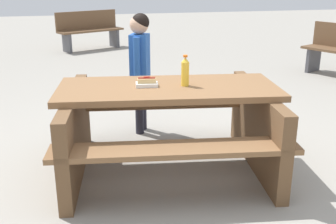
{
  "coord_description": "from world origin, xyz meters",
  "views": [
    {
      "loc": [
        0.76,
        3.13,
        1.61
      ],
      "look_at": [
        0.0,
        0.0,
        0.52
      ],
      "focal_mm": 43.38,
      "sensor_mm": 36.0,
      "label": 1
    }
  ],
  "objects_px": {
    "soda_bottle": "(185,72)",
    "picnic_table": "(168,121)",
    "hotdog_tray": "(147,83)",
    "child_in_coat": "(140,58)",
    "park_bench_mid": "(90,29)"
  },
  "relations": [
    {
      "from": "picnic_table",
      "to": "child_in_coat",
      "type": "distance_m",
      "value": 1.02
    },
    {
      "from": "picnic_table",
      "to": "hotdog_tray",
      "type": "relative_size",
      "value": 10.2
    },
    {
      "from": "soda_bottle",
      "to": "hotdog_tray",
      "type": "distance_m",
      "value": 0.33
    },
    {
      "from": "hotdog_tray",
      "to": "child_in_coat",
      "type": "bearing_deg",
      "value": -96.55
    },
    {
      "from": "soda_bottle",
      "to": "picnic_table",
      "type": "bearing_deg",
      "value": -9.13
    },
    {
      "from": "picnic_table",
      "to": "hotdog_tray",
      "type": "height_order",
      "value": "hotdog_tray"
    },
    {
      "from": "picnic_table",
      "to": "soda_bottle",
      "type": "distance_m",
      "value": 0.45
    },
    {
      "from": "soda_bottle",
      "to": "child_in_coat",
      "type": "bearing_deg",
      "value": -78.14
    },
    {
      "from": "hotdog_tray",
      "to": "park_bench_mid",
      "type": "height_order",
      "value": "park_bench_mid"
    },
    {
      "from": "picnic_table",
      "to": "hotdog_tray",
      "type": "bearing_deg",
      "value": -10.7
    },
    {
      "from": "soda_bottle",
      "to": "child_in_coat",
      "type": "distance_m",
      "value": 1.0
    },
    {
      "from": "picnic_table",
      "to": "child_in_coat",
      "type": "height_order",
      "value": "child_in_coat"
    },
    {
      "from": "picnic_table",
      "to": "park_bench_mid",
      "type": "bearing_deg",
      "value": -87.37
    },
    {
      "from": "hotdog_tray",
      "to": "soda_bottle",
      "type": "bearing_deg",
      "value": 170.0
    },
    {
      "from": "hotdog_tray",
      "to": "child_in_coat",
      "type": "xyz_separation_m",
      "value": [
        -0.11,
        -0.92,
        0.02
      ]
    }
  ]
}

